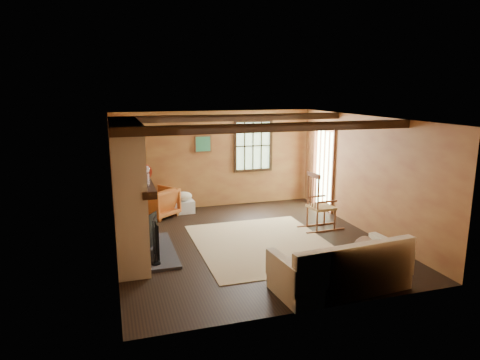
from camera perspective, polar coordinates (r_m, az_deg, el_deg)
name	(u,v)px	position (r m, az deg, el deg)	size (l,w,h in m)	color
ground	(250,242)	(8.44, 1.28, -8.23)	(5.50, 5.50, 0.00)	black
room_envelope	(256,157)	(8.33, 2.21, 3.13)	(5.02, 5.52, 2.44)	#A8763B
fireplace	(129,195)	(7.72, -14.55, -1.99)	(1.02, 2.30, 2.40)	#A94741
rug	(263,244)	(8.32, 3.04, -8.51)	(2.50, 3.00, 0.01)	tan
rocking_chair	(320,205)	(9.19, 10.56, -3.32)	(0.91, 0.52, 1.24)	tan
sofa	(342,271)	(6.63, 13.45, -11.72)	(2.08, 1.06, 0.81)	white
firewood_pile	(141,209)	(10.47, -13.09, -3.85)	(0.60, 0.11, 0.22)	brown
laundry_basket	(183,207)	(10.38, -7.57, -3.54)	(0.50, 0.38, 0.30)	white
basket_pillow	(183,196)	(10.32, -7.61, -2.16)	(0.43, 0.35, 0.22)	white
armchair	(159,202)	(10.11, -10.80, -2.96)	(0.73, 0.75, 0.68)	#BF6026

